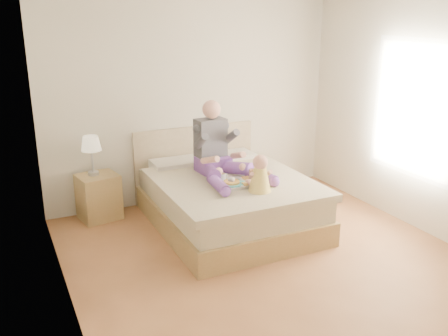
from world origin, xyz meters
name	(u,v)px	position (x,y,z in m)	size (l,w,h in m)	color
room	(282,117)	(0.08, 0.01, 1.51)	(4.02, 4.22, 2.71)	brown
bed	(226,198)	(0.00, 1.08, 0.32)	(1.70, 2.18, 1.00)	olive
nightstand	(99,197)	(-1.37, 1.88, 0.28)	(0.53, 0.49, 0.57)	olive
lamp	(91,146)	(-1.41, 1.90, 0.94)	(0.24, 0.24, 0.49)	silver
adult	(218,153)	(-0.06, 1.17, 0.87)	(0.76, 1.10, 0.90)	#6A3C97
tray	(239,181)	(0.00, 0.74, 0.64)	(0.47, 0.37, 0.14)	silver
baby	(260,176)	(0.10, 0.45, 0.78)	(0.27, 0.37, 0.41)	gold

